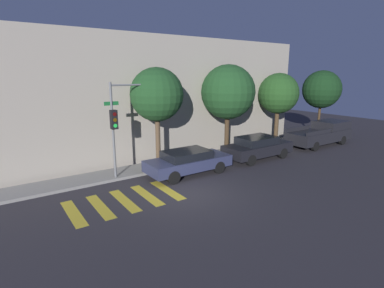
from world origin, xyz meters
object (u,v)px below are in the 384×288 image
Objects in this scene: tree_near_corner at (157,95)px; tree_far_end at (278,94)px; sedan_near_corner at (188,161)px; pickup_truck at (321,133)px; tree_behind_truck at (322,90)px; sedan_middle at (257,147)px; traffic_light_pole at (123,114)px; tree_midblock at (228,92)px.

tree_near_corner is 1.06× the size of tree_far_end.
sedan_near_corner is 0.82× the size of pickup_truck.
tree_near_corner is 1.01× the size of tree_behind_truck.
sedan_near_corner is 5.13m from sedan_middle.
traffic_light_pole is 8.53m from sedan_middle.
tree_midblock reaches higher than pickup_truck.
tree_far_end is (9.76, 0.00, -0.30)m from tree_near_corner.
sedan_near_corner is 0.82× the size of tree_near_corner.
tree_far_end is at bearing -180.00° from tree_behind_truck.
traffic_light_pole is 0.87× the size of tree_near_corner.
sedan_near_corner is 1.01× the size of sedan_middle.
sedan_near_corner is at bearing -180.00° from sedan_middle.
pickup_truck is 4.31m from tree_behind_truck.
tree_far_end is (3.89, 1.87, 3.00)m from sedan_middle.
tree_near_corner is (2.18, 0.61, 0.78)m from traffic_light_pole.
tree_behind_truck is at bearing 0.00° from tree_midblock.
tree_near_corner is at bearing 171.52° from pickup_truck.
tree_midblock is 10.01m from tree_behind_truck.
sedan_near_corner is 9.71m from tree_far_end.
sedan_middle is 0.82× the size of pickup_truck.
tree_far_end is at bearing 0.00° from tree_midblock.
tree_near_corner is at bearing 111.54° from sedan_near_corner.
sedan_near_corner is 14.74m from tree_behind_truck.
tree_midblock reaches higher than tree_near_corner.
sedan_middle is 0.83× the size of tree_behind_truck.
sedan_near_corner is 0.79× the size of tree_midblock.
traffic_light_pole is at bearing -164.41° from tree_near_corner.
pickup_truck is (14.75, -1.27, -2.41)m from traffic_light_pole.
pickup_truck is at bearing -8.48° from tree_near_corner.
traffic_light_pole is 11.96m from tree_far_end.
tree_behind_truck reaches higher than sedan_middle.
tree_midblock is 1.10× the size of tree_far_end.
tree_midblock is at bearing 115.13° from sedan_middle.
traffic_light_pole is 7.23m from tree_midblock.
tree_behind_truck reaches higher than traffic_light_pole.
tree_midblock is (-7.58, 1.87, 3.15)m from pickup_truck.
tree_behind_truck is at bearing 11.60° from sedan_middle.
tree_far_end is at bearing 146.27° from pickup_truck.
sedan_middle is at bearing -180.00° from pickup_truck.
sedan_middle is (5.13, 0.00, 0.05)m from sedan_near_corner.
sedan_middle is at bearing -17.70° from tree_near_corner.
tree_behind_truck reaches higher than tree_far_end.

